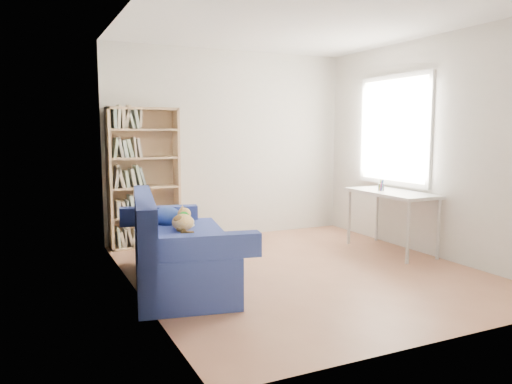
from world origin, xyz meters
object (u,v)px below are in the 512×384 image
sofa (176,250)px  bookshelf (144,183)px  pen_cup (381,186)px  desk (392,197)px

sofa → bookshelf: bookshelf is taller
bookshelf → pen_cup: 3.01m
sofa → pen_cup: bearing=17.0°
pen_cup → desk: bearing=-62.0°
bookshelf → pen_cup: bearing=-28.6°
desk → pen_cup: 0.19m
bookshelf → desk: (2.71, -1.56, -0.15)m
desk → pen_cup: bearing=118.0°
sofa → bookshelf: (0.09, 1.73, 0.49)m
desk → pen_cup: size_ratio=8.36×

